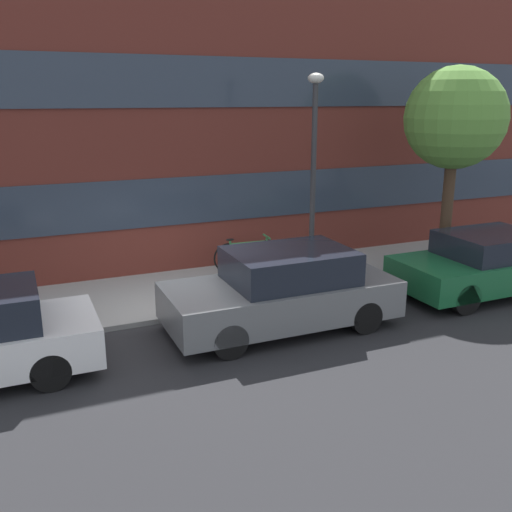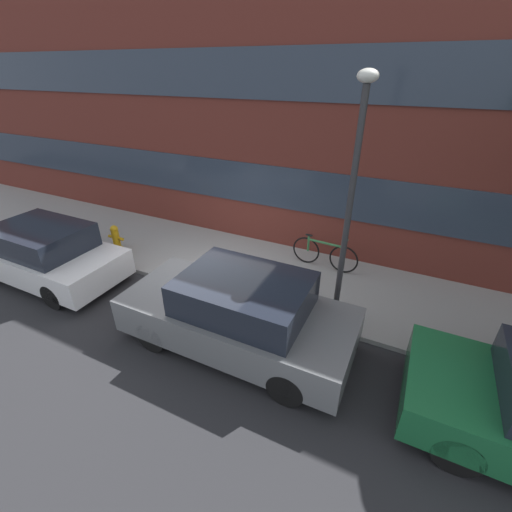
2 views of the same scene
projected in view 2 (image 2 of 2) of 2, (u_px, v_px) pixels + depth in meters
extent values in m
plane|color=#232326|center=(204.00, 294.00, 7.80)|extent=(56.00, 56.00, 0.00)
cube|color=gray|center=(235.00, 263.00, 8.91)|extent=(28.00, 2.88, 0.10)
cube|color=maroon|center=(267.00, 92.00, 8.48)|extent=(28.00, 0.90, 7.98)
cube|color=#2D3847|center=(259.00, 185.00, 9.20)|extent=(25.76, 0.04, 1.10)
cube|color=#2D3847|center=(259.00, 74.00, 7.92)|extent=(25.76, 0.04, 1.10)
cube|color=silver|center=(44.00, 258.00, 8.19)|extent=(4.07, 1.70, 0.61)
cube|color=black|center=(41.00, 237.00, 7.85)|extent=(2.12, 1.50, 0.55)
cylinder|color=black|center=(42.00, 243.00, 9.39)|extent=(0.57, 0.18, 0.57)
cylinder|color=black|center=(53.00, 296.00, 7.22)|extent=(0.57, 0.18, 0.57)
cylinder|color=black|center=(109.00, 264.00, 8.42)|extent=(0.57, 0.18, 0.57)
cube|color=slate|center=(237.00, 319.00, 6.15)|extent=(4.16, 1.80, 0.66)
cube|color=black|center=(244.00, 294.00, 5.79)|extent=(2.16, 1.58, 0.57)
cylinder|color=black|center=(152.00, 336.00, 6.14)|extent=(0.60, 0.18, 0.60)
cylinder|color=black|center=(203.00, 290.00, 7.41)|extent=(0.60, 0.18, 0.60)
cylinder|color=black|center=(286.00, 388.00, 5.15)|extent=(0.60, 0.18, 0.60)
cylinder|color=black|center=(318.00, 324.00, 6.42)|extent=(0.60, 0.18, 0.60)
cylinder|color=black|center=(457.00, 453.00, 4.27)|extent=(0.62, 0.18, 0.62)
cylinder|color=black|center=(455.00, 365.00, 5.53)|extent=(0.62, 0.18, 0.62)
cylinder|color=gold|center=(118.00, 249.00, 9.47)|extent=(0.29, 0.29, 0.04)
cylinder|color=gold|center=(116.00, 239.00, 9.33)|extent=(0.20, 0.20, 0.53)
sphere|color=gold|center=(114.00, 229.00, 9.18)|extent=(0.21, 0.21, 0.21)
cylinder|color=gold|center=(111.00, 236.00, 9.37)|extent=(0.16, 0.08, 0.08)
cylinder|color=gold|center=(121.00, 239.00, 9.24)|extent=(0.16, 0.08, 0.08)
torus|color=black|center=(343.00, 260.00, 8.26)|extent=(0.71, 0.09, 0.71)
torus|color=black|center=(306.00, 250.00, 8.68)|extent=(0.71, 0.09, 0.71)
cylinder|color=#33723F|center=(326.00, 243.00, 8.31)|extent=(0.93, 0.12, 0.06)
cylinder|color=#33723F|center=(308.00, 243.00, 8.56)|extent=(0.06, 0.06, 0.40)
cylinder|color=#33723F|center=(344.00, 252.00, 8.17)|extent=(0.06, 0.06, 0.40)
ellipsoid|color=black|center=(309.00, 235.00, 8.45)|extent=(0.20, 0.09, 0.05)
cylinder|color=#33723F|center=(345.00, 243.00, 8.06)|extent=(0.08, 0.44, 0.05)
cylinder|color=#2D2D30|center=(348.00, 218.00, 5.99)|extent=(0.11, 0.11, 4.22)
ellipsoid|color=silver|center=(368.00, 76.00, 4.92)|extent=(0.32, 0.32, 0.20)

